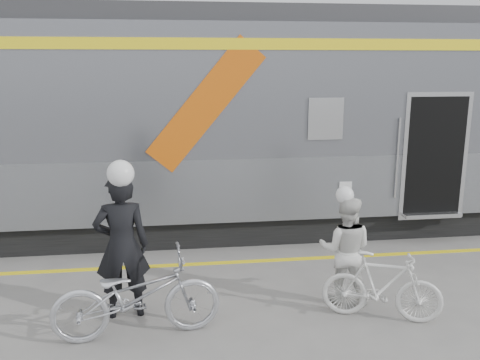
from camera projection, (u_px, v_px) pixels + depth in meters
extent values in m
plane|color=slate|center=(306.00, 326.00, 6.24)|extent=(90.00, 90.00, 0.00)
cube|color=black|center=(291.00, 209.00, 10.33)|extent=(24.00, 2.70, 0.50)
cube|color=#9EA0A5|center=(292.00, 171.00, 10.15)|extent=(24.00, 3.00, 1.10)
cube|color=slate|center=(294.00, 87.00, 9.78)|extent=(24.00, 3.00, 2.20)
cube|color=#38383A|center=(295.00, 19.00, 9.49)|extent=(24.00, 2.64, 0.30)
cube|color=yellow|center=(316.00, 44.00, 8.15)|extent=(24.00, 0.02, 0.18)
cube|color=#D1570C|center=(205.00, 105.00, 8.14)|extent=(1.96, 0.01, 2.19)
cube|color=black|center=(326.00, 119.00, 8.45)|extent=(0.55, 0.02, 0.65)
cube|color=black|center=(429.00, 155.00, 9.06)|extent=(1.05, 0.45, 2.10)
cube|color=silver|center=(435.00, 157.00, 8.86)|extent=(1.20, 0.02, 2.25)
cylinder|color=silver|center=(397.00, 158.00, 8.75)|extent=(0.04, 0.04, 1.40)
cube|color=silver|center=(431.00, 214.00, 9.05)|extent=(1.05, 0.25, 0.06)
cube|color=silver|center=(345.00, 188.00, 8.76)|extent=(0.22, 0.01, 0.22)
cube|color=yellow|center=(273.00, 260.00, 8.31)|extent=(24.00, 0.12, 0.01)
imported|color=black|center=(122.00, 246.00, 6.33)|extent=(0.72, 0.52, 1.86)
imported|color=#B8B9C0|center=(137.00, 296.00, 5.91)|extent=(2.01, 0.88, 1.03)
imported|color=silver|center=(345.00, 250.00, 6.75)|extent=(0.87, 0.78, 1.47)
imported|color=silver|center=(382.00, 286.00, 6.33)|extent=(1.53, 0.93, 0.89)
sphere|color=white|center=(117.00, 160.00, 6.08)|extent=(0.32, 0.32, 0.32)
sphere|color=white|center=(348.00, 188.00, 6.56)|extent=(0.23, 0.23, 0.23)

